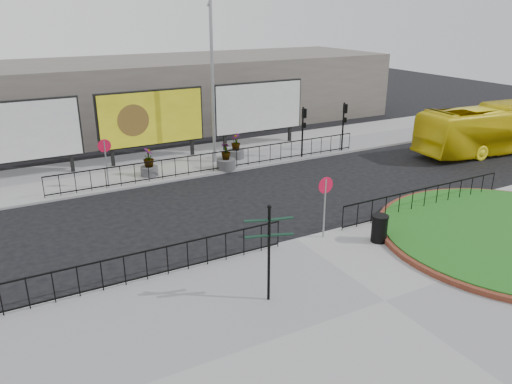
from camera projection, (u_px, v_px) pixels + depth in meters
ground at (296, 241)px, 19.40m from camera, size 90.00×90.00×0.00m
pavement_near at (385, 302)px, 15.26m from camera, size 30.00×10.00×0.12m
pavement_far at (185, 162)px, 29.26m from camera, size 44.00×6.00×0.12m
railing_near_left at (146, 265)px, 16.22m from camera, size 10.00×0.10×1.10m
railing_near_right at (425, 199)px, 21.84m from camera, size 9.00×0.10×1.10m
railing_far at (219, 161)px, 27.27m from camera, size 18.00×0.10×1.10m
speed_sign_far at (105, 153)px, 24.23m from camera, size 0.64×0.07×2.47m
speed_sign_near at (325, 194)px, 18.86m from camera, size 0.64×0.07×2.47m
billboard_left at (18, 132)px, 25.36m from camera, size 6.20×0.31×4.10m
billboard_mid at (152, 118)px, 28.50m from camera, size 6.20×0.31×4.10m
billboard_right at (259, 107)px, 31.65m from camera, size 6.20×0.31×4.10m
lamp_post at (213, 79)px, 27.46m from camera, size 0.74×0.18×9.23m
signal_pole_a at (303, 124)px, 29.28m from camera, size 0.22×0.26×3.00m
signal_pole_b at (344, 119)px, 30.63m from camera, size 0.22×0.26×3.00m
building_backdrop at (134, 95)px, 36.64m from camera, size 40.00×10.00×5.00m
fingerpost_sign at (269, 244)px, 14.67m from camera, size 1.45×0.65×3.13m
litter_bin at (379, 228)px, 18.95m from camera, size 0.64×0.64×1.06m
bus at (494, 129)px, 30.91m from camera, size 10.96×3.49×3.00m
planter_a at (149, 165)px, 26.48m from camera, size 0.92×0.92×1.50m
planter_b at (226, 160)px, 27.58m from camera, size 1.06×1.06×1.50m
planter_c at (236, 149)px, 29.51m from camera, size 0.97×0.97×1.50m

